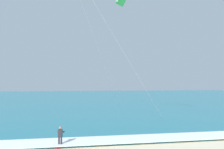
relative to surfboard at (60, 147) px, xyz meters
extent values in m
cube|color=teal|center=(1.93, 59.69, 0.07)|extent=(200.00, 120.00, 0.20)
cube|color=white|center=(1.93, 0.69, 0.19)|extent=(200.00, 2.78, 0.04)
ellipsoid|color=#E04C38|center=(0.00, 0.00, 0.00)|extent=(0.77, 1.47, 0.05)
cube|color=black|center=(0.00, 0.24, 0.04)|extent=(0.17, 0.10, 0.04)
cube|color=black|center=(0.00, -0.24, 0.04)|extent=(0.17, 0.10, 0.04)
cylinder|color=#232328|center=(-0.10, 0.02, 0.39)|extent=(0.14, 0.14, 0.84)
cylinder|color=#232328|center=(0.10, -0.02, 0.39)|extent=(0.14, 0.14, 0.84)
cube|color=#232328|center=(0.00, 0.00, 1.11)|extent=(0.38, 0.28, 0.60)
sphere|color=#9E704C|center=(0.00, 0.00, 1.55)|extent=(0.22, 0.22, 0.22)
cylinder|color=#232328|center=(-0.14, 0.20, 1.16)|extent=(0.21, 0.51, 0.22)
cylinder|color=#232328|center=(0.21, 0.11, 1.16)|extent=(0.21, 0.51, 0.22)
cylinder|color=black|center=(0.09, 0.37, 1.16)|extent=(0.54, 0.17, 0.04)
cube|color=#3F3F42|center=(0.03, 0.12, 0.89)|extent=(0.14, 0.11, 0.10)
cube|color=green|center=(7.49, 10.78, 17.22)|extent=(1.87, 1.40, 1.74)
cylinder|color=#B2B2B7|center=(5.72, 3.31, 9.19)|extent=(11.65, 5.91, 16.05)
cylinder|color=#B2B2B7|center=(3.70, 5.57, 9.19)|extent=(7.61, 10.43, 16.05)
camera|label=1|loc=(1.41, -18.02, 5.28)|focal=33.53mm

